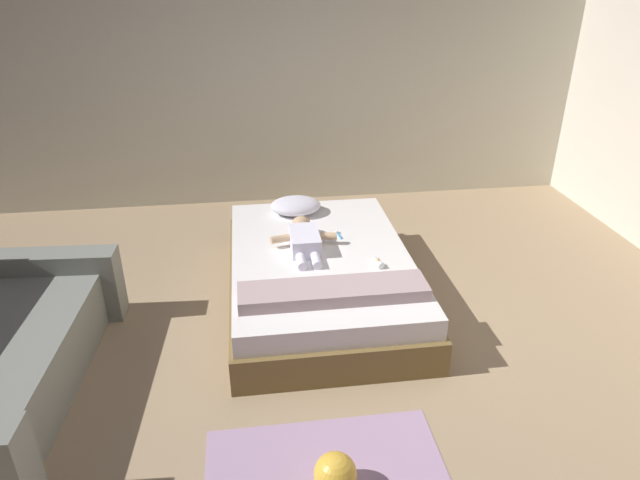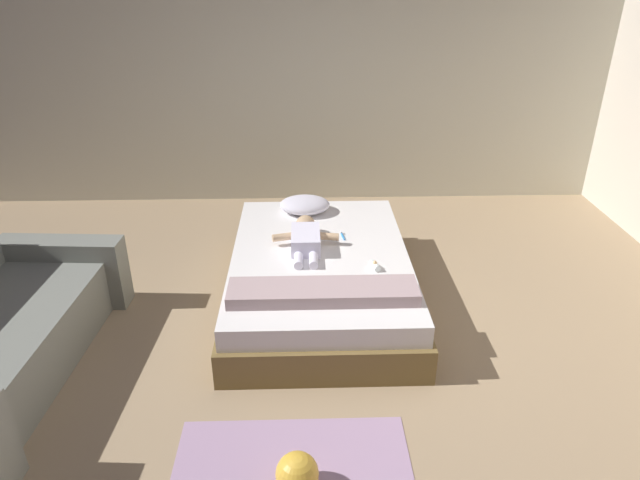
# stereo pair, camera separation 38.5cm
# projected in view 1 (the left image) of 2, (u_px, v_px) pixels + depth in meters

# --- Properties ---
(ground_plane) EXTENTS (8.00, 8.00, 0.00)m
(ground_plane) POSITION_uv_depth(u_px,v_px,m) (343.00, 375.00, 3.51)
(ground_plane) COLOR #9F8564
(wall_behind_bed) EXTENTS (8.00, 0.12, 2.84)m
(wall_behind_bed) POSITION_uv_depth(u_px,v_px,m) (294.00, 62.00, 5.54)
(wall_behind_bed) COLOR beige
(wall_behind_bed) RESTS_ON ground_plane
(bed) EXTENTS (1.34, 2.03, 0.40)m
(bed) POSITION_uv_depth(u_px,v_px,m) (320.00, 276.00, 4.22)
(bed) COLOR brown
(bed) RESTS_ON ground_plane
(pillow) EXTENTS (0.42, 0.33, 0.14)m
(pillow) POSITION_uv_depth(u_px,v_px,m) (296.00, 206.00, 4.74)
(pillow) COLOR silver
(pillow) RESTS_ON bed
(baby) EXTENTS (0.51, 0.65, 0.15)m
(baby) POSITION_uv_depth(u_px,v_px,m) (304.00, 238.00, 4.19)
(baby) COLOR white
(baby) RESTS_ON bed
(toothbrush) EXTENTS (0.03, 0.13, 0.02)m
(toothbrush) POSITION_uv_depth(u_px,v_px,m) (339.00, 235.00, 4.38)
(toothbrush) COLOR #3790E3
(toothbrush) RESTS_ON bed
(toy_ball) EXTENTS (0.21, 0.21, 0.21)m
(toy_ball) POSITION_uv_depth(u_px,v_px,m) (335.00, 474.00, 2.70)
(toy_ball) COLOR gold
(toy_ball) RESTS_ON rug
(blanket) EXTENTS (1.21, 0.28, 0.08)m
(blanket) POSITION_uv_depth(u_px,v_px,m) (333.00, 292.00, 3.56)
(blanket) COLOR #AE9395
(blanket) RESTS_ON bed
(baby_bottle) EXTENTS (0.08, 0.11, 0.07)m
(baby_bottle) POSITION_uv_depth(u_px,v_px,m) (378.00, 263.00, 3.94)
(baby_bottle) COLOR white
(baby_bottle) RESTS_ON bed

